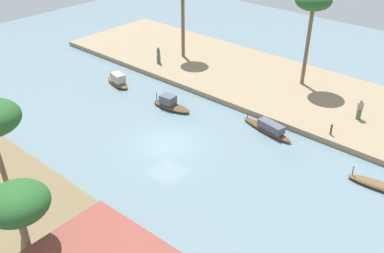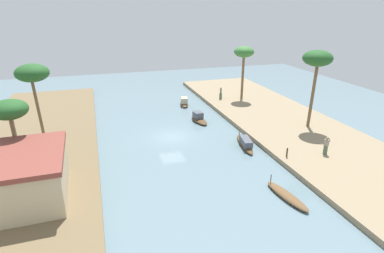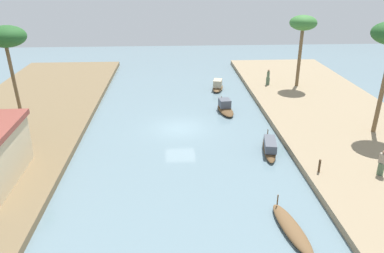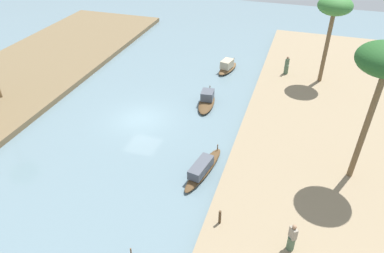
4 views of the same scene
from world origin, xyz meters
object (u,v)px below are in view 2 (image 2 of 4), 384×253
at_px(person_on_near_bank, 221,94).
at_px(person_by_mooring, 326,147).
at_px(palm_tree_left_far, 244,53).
at_px(palm_tree_right_short, 10,111).
at_px(sampan_midstream, 245,143).
at_px(sampan_foreground, 287,196).
at_px(mooring_post, 287,152).
at_px(palm_tree_right_tall, 32,75).
at_px(sampan_near_left_bank, 184,102).
at_px(sampan_with_tall_canopy, 199,118).
at_px(palm_tree_left_near, 317,60).
at_px(riverside_building, 29,175).

distance_m(person_on_near_bank, person_by_mooring, 19.94).
xyz_separation_m(palm_tree_left_far, palm_tree_right_short, (-15.04, 26.43, -1.17)).
bearing_deg(sampan_midstream, person_on_near_bank, -2.99).
bearing_deg(sampan_foreground, person_by_mooring, -63.90).
relative_size(mooring_post, palm_tree_right_tall, 0.10).
distance_m(mooring_post, palm_tree_right_tall, 22.99).
xyz_separation_m(sampan_near_left_bank, mooring_post, (-19.15, -4.06, 0.45)).
distance_m(sampan_with_tall_canopy, person_by_mooring, 15.06).
bearing_deg(palm_tree_left_far, palm_tree_left_near, -170.22).
height_order(sampan_midstream, palm_tree_left_near, palm_tree_left_near).
bearing_deg(sampan_near_left_bank, sampan_with_tall_canopy, -168.83).
bearing_deg(person_by_mooring, sampan_with_tall_canopy, -5.70).
bearing_deg(palm_tree_right_short, person_by_mooring, -99.34).
bearing_deg(sampan_foreground, sampan_near_left_bank, -5.79).
relative_size(sampan_with_tall_canopy, palm_tree_right_tall, 0.46).
xyz_separation_m(sampan_with_tall_canopy, palm_tree_left_far, (6.38, -8.64, 6.49)).
xyz_separation_m(person_on_near_bank, person_by_mooring, (-19.82, -2.19, 0.01)).
bearing_deg(palm_tree_right_short, sampan_foreground, -115.17).
xyz_separation_m(mooring_post, riverside_building, (-0.28, 20.66, 1.29)).
bearing_deg(sampan_with_tall_canopy, palm_tree_left_near, -126.18).
bearing_deg(palm_tree_left_far, palm_tree_right_short, 119.64).
height_order(sampan_with_tall_canopy, palm_tree_right_short, palm_tree_right_short).
relative_size(sampan_with_tall_canopy, palm_tree_right_short, 0.61).
bearing_deg(palm_tree_right_tall, mooring_post, -110.15).
bearing_deg(palm_tree_right_short, palm_tree_left_near, -85.27).
distance_m(sampan_foreground, palm_tree_right_tall, 22.79).
bearing_deg(palm_tree_left_near, riverside_building, 103.04).
xyz_separation_m(sampan_with_tall_canopy, sampan_foreground, (-17.46, -0.95, -0.18)).
bearing_deg(palm_tree_left_far, person_by_mooring, 177.52).
bearing_deg(sampan_midstream, person_by_mooring, -118.35).
relative_size(sampan_midstream, palm_tree_right_tall, 0.60).
height_order(palm_tree_left_near, palm_tree_left_far, palm_tree_left_near).
bearing_deg(sampan_foreground, person_on_near_bank, -18.56).
bearing_deg(riverside_building, person_by_mooring, -91.93).
bearing_deg(mooring_post, palm_tree_left_far, -13.42).
relative_size(sampan_foreground, palm_tree_left_near, 0.53).
bearing_deg(mooring_post, palm_tree_left_near, -47.73).
bearing_deg(sampan_with_tall_canopy, palm_tree_right_short, 109.91).
bearing_deg(palm_tree_right_tall, sampan_foreground, -126.10).
xyz_separation_m(mooring_post, palm_tree_right_tall, (7.57, 20.64, 6.73)).
distance_m(palm_tree_left_near, palm_tree_left_far, 12.89).
xyz_separation_m(sampan_with_tall_canopy, person_on_near_bank, (6.96, -5.61, 0.76)).
xyz_separation_m(sampan_midstream, sampan_foreground, (-9.14, 1.12, -0.17)).
relative_size(sampan_midstream, riverside_building, 0.67).
height_order(person_by_mooring, riverside_building, riverside_building).
xyz_separation_m(sampan_near_left_bank, palm_tree_left_far, (-0.43, -8.52, 6.44)).
distance_m(palm_tree_right_tall, palm_tree_right_short, 4.54).
relative_size(person_on_near_bank, palm_tree_left_near, 0.20).
xyz_separation_m(sampan_foreground, palm_tree_left_near, (11.17, -9.87, 7.59)).
xyz_separation_m(person_by_mooring, riverside_building, (0.25, 24.29, 1.02)).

